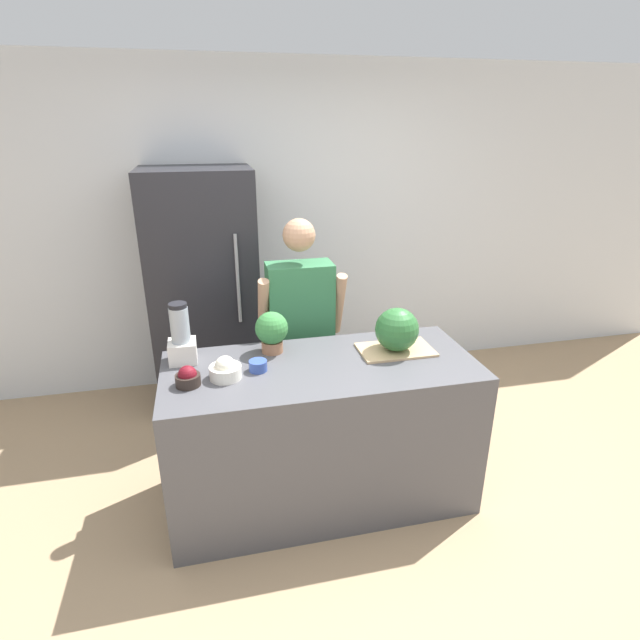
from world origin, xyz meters
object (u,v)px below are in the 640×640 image
object	(u,v)px
blender	(181,338)
potted_plant	(272,330)
person	(301,335)
watermelon	(397,329)
refrigerator	(205,292)
bowl_cream	(225,370)
bowl_cherries	(188,378)
bowl_small_blue	(258,366)

from	to	relation	value
blender	potted_plant	bearing A→B (deg)	1.26
person	watermelon	size ratio (longest dim) A/B	6.31
refrigerator	bowl_cream	xyz separation A→B (m)	(0.09, -1.38, 0.02)
person	blender	world-z (taller)	person
bowl_cherries	blender	distance (m)	0.30
person	bowl_cream	world-z (taller)	person
refrigerator	bowl_cream	size ratio (longest dim) A/B	11.00
bowl_small_blue	potted_plant	bearing A→B (deg)	63.86
watermelon	bowl_cream	bearing A→B (deg)	-173.94
refrigerator	watermelon	bearing A→B (deg)	-50.12
watermelon	potted_plant	bearing A→B (deg)	167.15
person	bowl_small_blue	xyz separation A→B (m)	(-0.35, -0.61, 0.11)
bowl_cream	watermelon	bearing A→B (deg)	6.06
bowl_small_blue	blender	world-z (taller)	blender
potted_plant	bowl_cherries	bearing A→B (deg)	-147.62
person	refrigerator	bearing A→B (deg)	130.06
bowl_cream	potted_plant	bearing A→B (deg)	43.17
watermelon	bowl_cream	distance (m)	0.99
watermelon	bowl_cherries	distance (m)	1.18
refrigerator	potted_plant	size ratio (longest dim) A/B	7.53
bowl_small_blue	potted_plant	distance (m)	0.26
person	bowl_small_blue	distance (m)	0.71
watermelon	bowl_small_blue	bearing A→B (deg)	-175.82
watermelon	bowl_cherries	size ratio (longest dim) A/B	1.98
bowl_small_blue	blender	bearing A→B (deg)	152.19
person	blender	size ratio (longest dim) A/B	4.61
potted_plant	refrigerator	bearing A→B (deg)	108.19
refrigerator	bowl_small_blue	bearing A→B (deg)	-78.99
watermelon	bowl_cream	size ratio (longest dim) A/B	1.50
watermelon	person	bearing A→B (deg)	129.63
bowl_cream	bowl_small_blue	xyz separation A→B (m)	(0.17, 0.05, -0.02)
watermelon	potted_plant	size ratio (longest dim) A/B	1.03
bowl_cherries	bowl_cream	bearing A→B (deg)	10.45
bowl_cream	potted_plant	distance (m)	0.39
bowl_cherries	bowl_small_blue	bearing A→B (deg)	12.42
bowl_small_blue	blender	distance (m)	0.46
person	blender	bearing A→B (deg)	-151.59
bowl_cherries	refrigerator	bearing A→B (deg)	85.80
refrigerator	potted_plant	world-z (taller)	refrigerator
watermelon	blender	distance (m)	1.21
refrigerator	bowl_cherries	distance (m)	1.42
person	blender	xyz separation A→B (m)	(-0.74, -0.40, 0.22)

